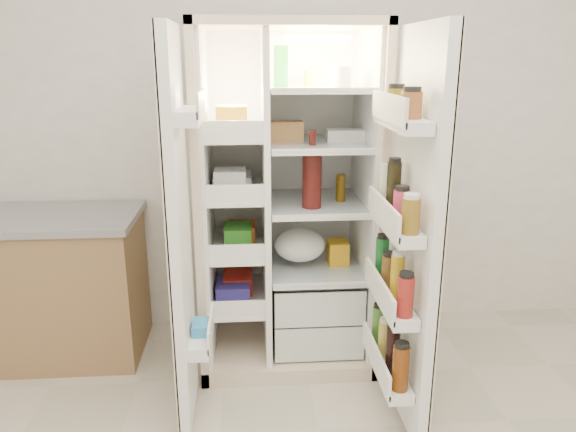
{
  "coord_description": "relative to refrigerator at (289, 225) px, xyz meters",
  "views": [
    {
      "loc": [
        -0.3,
        -1.2,
        1.63
      ],
      "look_at": [
        -0.11,
        1.25,
        0.91
      ],
      "focal_mm": 34.0,
      "sensor_mm": 36.0,
      "label": 1
    }
  ],
  "objects": [
    {
      "name": "kitchen_counter",
      "position": [
        -1.38,
        0.03,
        -0.33
      ],
      "size": [
        1.12,
        0.6,
        0.82
      ],
      "color": "#906848",
      "rests_on": "floor"
    },
    {
      "name": "refrigerator",
      "position": [
        0.0,
        0.0,
        0.0
      ],
      "size": [
        0.92,
        0.7,
        1.8
      ],
      "color": "beige",
      "rests_on": "floor"
    },
    {
      "name": "wall_back",
      "position": [
        0.08,
        0.35,
        0.61
      ],
      "size": [
        4.0,
        0.02,
        2.7
      ],
      "primitive_type": "cube",
      "color": "white",
      "rests_on": "floor"
    },
    {
      "name": "freezer_door",
      "position": [
        -0.51,
        -0.6,
        0.15
      ],
      "size": [
        0.15,
        0.4,
        1.72
      ],
      "color": "white",
      "rests_on": "floor"
    },
    {
      "name": "fridge_door",
      "position": [
        0.47,
        -0.69,
        0.13
      ],
      "size": [
        0.17,
        0.58,
        1.72
      ],
      "color": "white",
      "rests_on": "floor"
    }
  ]
}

